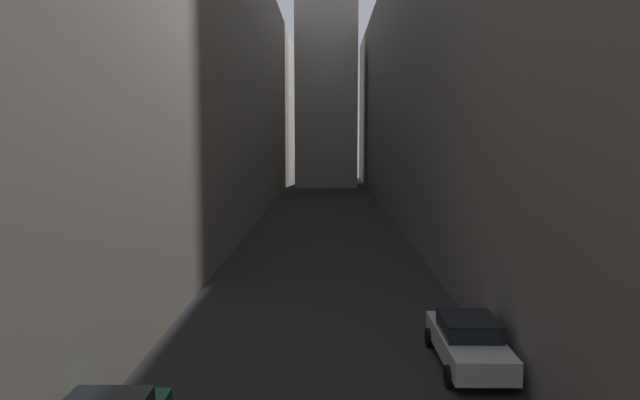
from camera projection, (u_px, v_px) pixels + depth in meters
ground_plane at (325, 232)px, 41.67m from camera, size 264.00×264.00×0.00m
building_block_left at (166, 81)px, 42.62m from camera, size 12.44×108.00×21.91m
building_block_right at (490, 82)px, 42.34m from camera, size 13.20×108.00×21.62m
parked_car_right_far at (468, 341)px, 17.26m from camera, size 1.97×4.55×1.48m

